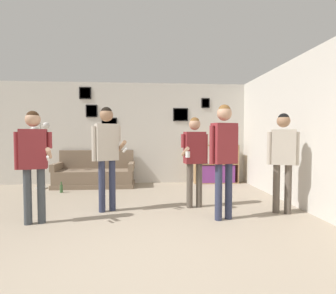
# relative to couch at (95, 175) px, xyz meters

# --- Properties ---
(ground_plane) EXTENTS (20.00, 20.00, 0.00)m
(ground_plane) POSITION_rel_couch_xyz_m (1.12, -4.22, -0.29)
(ground_plane) COLOR gray
(wall_back) EXTENTS (8.17, 0.08, 2.70)m
(wall_back) POSITION_rel_couch_xyz_m (1.12, 0.41, 1.06)
(wall_back) COLOR beige
(wall_back) RESTS_ON ground_plane
(wall_right) EXTENTS (0.06, 7.00, 2.70)m
(wall_right) POSITION_rel_couch_xyz_m (4.04, -1.92, 1.06)
(wall_right) COLOR beige
(wall_right) RESTS_ON ground_plane
(couch) EXTENTS (1.96, 0.80, 0.90)m
(couch) POSITION_rel_couch_xyz_m (0.00, 0.00, 0.00)
(couch) COLOR #7A6651
(couch) RESTS_ON ground_plane
(bookshelf) EXTENTS (1.18, 0.30, 1.04)m
(bookshelf) POSITION_rel_couch_xyz_m (3.17, 0.19, 0.22)
(bookshelf) COLOR #A87F51
(bookshelf) RESTS_ON ground_plane
(floor_lamp) EXTENTS (0.45, 0.28, 1.61)m
(floor_lamp) POSITION_rel_couch_xyz_m (-1.25, -0.21, 0.85)
(floor_lamp) COLOR #ADA89E
(floor_lamp) RESTS_ON ground_plane
(person_player_foreground_left) EXTENTS (0.55, 0.42, 1.65)m
(person_player_foreground_left) POSITION_rel_couch_xyz_m (-0.31, -2.81, 0.71)
(person_player_foreground_left) COLOR #3D4247
(person_player_foreground_left) RESTS_ON ground_plane
(person_player_foreground_center) EXTENTS (0.59, 0.41, 1.77)m
(person_player_foreground_center) POSITION_rel_couch_xyz_m (0.65, -2.26, 0.80)
(person_player_foreground_center) COLOR #2D334C
(person_player_foreground_center) RESTS_ON ground_plane
(person_watcher_holding_cup) EXTENTS (0.49, 0.46, 1.61)m
(person_watcher_holding_cup) POSITION_rel_couch_xyz_m (2.17, -2.13, 0.69)
(person_watcher_holding_cup) COLOR brown
(person_watcher_holding_cup) RESTS_ON ground_plane
(person_spectator_near_bookshelf) EXTENTS (0.48, 0.30, 1.76)m
(person_spectator_near_bookshelf) POSITION_rel_couch_xyz_m (2.50, -2.83, 0.80)
(person_spectator_near_bookshelf) COLOR #2D334C
(person_spectator_near_bookshelf) RESTS_ON ground_plane
(person_spectator_far_right) EXTENTS (0.48, 0.30, 1.65)m
(person_spectator_far_right) POSITION_rel_couch_xyz_m (3.55, -2.59, 0.72)
(person_spectator_far_right) COLOR brown
(person_spectator_far_right) RESTS_ON ground_plane
(bottle_on_floor) EXTENTS (0.07, 0.07, 0.24)m
(bottle_on_floor) POSITION_rel_couch_xyz_m (-0.61, -0.71, -0.20)
(bottle_on_floor) COLOR #3D6638
(bottle_on_floor) RESTS_ON ground_plane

